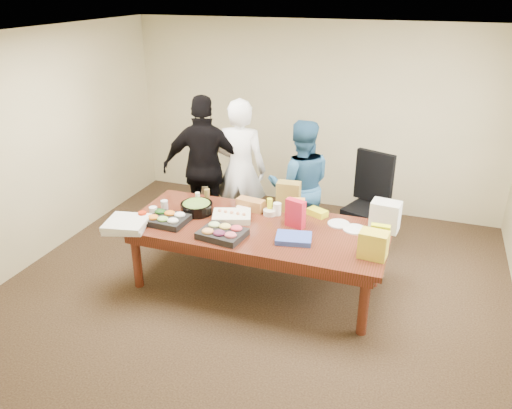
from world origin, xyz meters
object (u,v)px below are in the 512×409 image
at_px(office_chair, 369,207).
at_px(sheet_cake, 232,216).
at_px(person_center, 240,170).
at_px(salad_bowl, 197,208).
at_px(conference_table, 256,257).
at_px(person_right, 300,185).

xyz_separation_m(office_chair, sheet_cake, (-1.36, -1.18, 0.19)).
height_order(office_chair, person_center, person_center).
xyz_separation_m(sheet_cake, salad_bowl, (-0.44, 0.03, 0.02)).
bearing_deg(person_center, conference_table, 111.40).
xyz_separation_m(person_right, sheet_cake, (-0.50, -1.03, -0.05)).
height_order(person_center, person_right, person_center).
bearing_deg(person_center, office_chair, 176.96).
relative_size(office_chair, salad_bowl, 3.28).
distance_m(person_center, sheet_cake, 1.10).
bearing_deg(person_center, person_right, 171.10).
height_order(person_center, sheet_cake, person_center).
xyz_separation_m(person_center, person_right, (0.81, -0.02, -0.10)).
distance_m(conference_table, salad_bowl, 0.88).
bearing_deg(person_center, salad_bowl, 74.79).
bearing_deg(sheet_cake, conference_table, -31.51).
xyz_separation_m(person_right, salad_bowl, (-0.94, -1.00, -0.02)).
relative_size(office_chair, sheet_cake, 2.88).
bearing_deg(salad_bowl, person_right, 46.68).
xyz_separation_m(conference_table, person_center, (-0.62, 1.12, 0.56)).
xyz_separation_m(office_chair, salad_bowl, (-1.80, -1.15, 0.21)).
height_order(person_center, salad_bowl, person_center).
height_order(conference_table, person_right, person_right).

